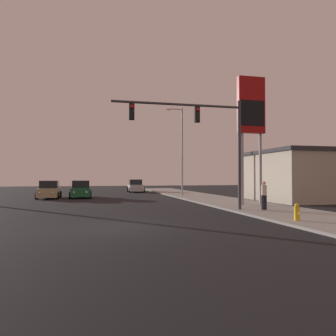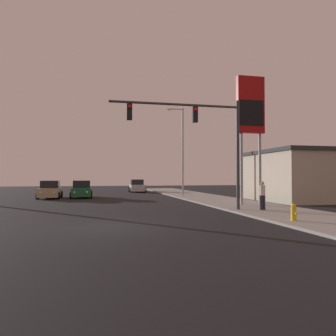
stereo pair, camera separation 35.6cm
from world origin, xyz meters
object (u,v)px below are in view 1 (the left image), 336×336
(car_green, at_px, (81,190))
(fire_hydrant, at_px, (297,212))
(car_silver, at_px, (135,186))
(pedestrian_on_sidewalk, at_px, (264,194))
(traffic_light_mast, at_px, (204,131))
(gas_station_sign, at_px, (251,112))
(street_lamp, at_px, (181,147))
(car_tan, at_px, (49,190))

(car_green, distance_m, fire_hydrant, 22.56)
(car_silver, distance_m, fire_hydrant, 30.91)
(car_green, bearing_deg, car_silver, -123.67)
(car_silver, relative_size, pedestrian_on_sidewalk, 2.60)
(traffic_light_mast, distance_m, gas_station_sign, 5.74)
(car_silver, xyz_separation_m, car_green, (-6.75, -10.48, 0.00))
(car_green, height_order, gas_station_sign, gas_station_sign)
(car_silver, bearing_deg, street_lamp, 107.44)
(traffic_light_mast, xyz_separation_m, street_lamp, (2.49, 14.16, 0.37))
(car_tan, bearing_deg, car_silver, -132.49)
(traffic_light_mast, relative_size, street_lamp, 0.86)
(car_tan, bearing_deg, car_green, -173.98)
(traffic_light_mast, bearing_deg, car_silver, 91.50)
(car_silver, distance_m, car_green, 12.46)
(street_lamp, distance_m, gas_station_sign, 11.48)
(car_silver, bearing_deg, traffic_light_mast, 93.45)
(pedestrian_on_sidewalk, bearing_deg, traffic_light_mast, 170.44)
(car_green, bearing_deg, street_lamp, 173.82)
(car_silver, bearing_deg, car_tan, 50.25)
(car_tan, xyz_separation_m, gas_station_sign, (14.86, -11.77, 5.86))
(street_lamp, relative_size, fire_hydrant, 11.84)
(street_lamp, height_order, gas_station_sign, same)
(car_tan, bearing_deg, pedestrian_on_sidewalk, 131.24)
(car_silver, height_order, street_lamp, street_lamp)
(fire_hydrant, bearing_deg, car_green, 116.06)
(car_tan, relative_size, fire_hydrant, 5.69)
(car_tan, distance_m, street_lamp, 13.54)
(car_tan, relative_size, gas_station_sign, 0.48)
(car_silver, relative_size, street_lamp, 0.48)
(fire_hydrant, bearing_deg, street_lamp, 90.01)
(fire_hydrant, bearing_deg, car_tan, 122.74)
(car_silver, bearing_deg, car_green, 59.17)
(fire_hydrant, relative_size, pedestrian_on_sidewalk, 0.46)
(car_green, xyz_separation_m, gas_station_sign, (11.96, -12.12, 5.86))
(traffic_light_mast, xyz_separation_m, pedestrian_on_sidewalk, (3.49, -0.59, -3.71))
(car_green, distance_m, street_lamp, 10.86)
(car_green, bearing_deg, pedestrian_on_sidewalk, 123.97)
(street_lamp, relative_size, gas_station_sign, 1.00)
(car_tan, distance_m, fire_hydrant, 23.68)
(street_lamp, xyz_separation_m, fire_hydrant, (0.00, -19.35, -4.63))
(car_green, relative_size, fire_hydrant, 5.69)
(street_lamp, distance_m, pedestrian_on_sidewalk, 15.33)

